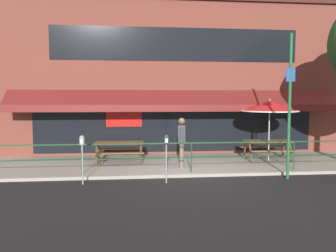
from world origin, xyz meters
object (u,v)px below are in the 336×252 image
at_px(patio_umbrella_centre, 270,106).
at_px(street_sign_pole, 290,105).
at_px(parking_meter_near, 82,145).
at_px(picnic_table_centre, 268,144).
at_px(pedestrian_walking, 182,140).
at_px(picnic_table_left, 119,146).
at_px(parking_meter_far, 166,144).

bearing_deg(patio_umbrella_centre, street_sign_pole, -100.20).
xyz_separation_m(patio_umbrella_centre, street_sign_pole, (-0.46, -2.53, 0.08)).
bearing_deg(parking_meter_near, picnic_table_centre, 22.21).
xyz_separation_m(pedestrian_walking, parking_meter_near, (-3.10, -1.67, 0.09)).
xyz_separation_m(picnic_table_left, parking_meter_near, (-0.92, -2.78, 0.44)).
bearing_deg(parking_meter_near, patio_umbrella_centre, 21.52).
bearing_deg(street_sign_pole, picnic_table_left, 152.91).
relative_size(picnic_table_left, picnic_table_centre, 1.00).
xyz_separation_m(patio_umbrella_centre, parking_meter_far, (-4.23, -2.68, -1.03)).
bearing_deg(pedestrian_walking, picnic_table_centre, 16.46).
bearing_deg(parking_meter_far, patio_umbrella_centre, 32.39).
xyz_separation_m(picnic_table_left, patio_umbrella_centre, (5.72, -0.16, 1.47)).
xyz_separation_m(picnic_table_left, street_sign_pole, (5.26, -2.69, 1.56)).
bearing_deg(parking_meter_near, pedestrian_walking, 28.23).
distance_m(picnic_table_left, patio_umbrella_centre, 5.91).
distance_m(pedestrian_walking, parking_meter_near, 3.52).
xyz_separation_m(parking_meter_far, street_sign_pole, (3.78, 0.15, 1.12)).
bearing_deg(picnic_table_centre, picnic_table_left, 179.33).
height_order(picnic_table_centre, street_sign_pole, street_sign_pole).
xyz_separation_m(patio_umbrella_centre, parking_meter_near, (-6.63, -2.62, -1.03)).
bearing_deg(pedestrian_walking, parking_meter_far, -112.02).
height_order(picnic_table_left, pedestrian_walking, pedestrian_walking).
distance_m(pedestrian_walking, parking_meter_far, 1.87).
height_order(pedestrian_walking, street_sign_pole, street_sign_pole).
bearing_deg(street_sign_pole, pedestrian_walking, 152.79).
relative_size(picnic_table_centre, street_sign_pole, 0.41).
distance_m(patio_umbrella_centre, pedestrian_walking, 3.83).
height_order(parking_meter_far, street_sign_pole, street_sign_pole).
height_order(picnic_table_centre, patio_umbrella_centre, patio_umbrella_centre).
xyz_separation_m(parking_meter_near, parking_meter_far, (2.40, -0.07, 0.00)).
height_order(picnic_table_left, parking_meter_near, parking_meter_near).
height_order(patio_umbrella_centre, pedestrian_walking, patio_umbrella_centre).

